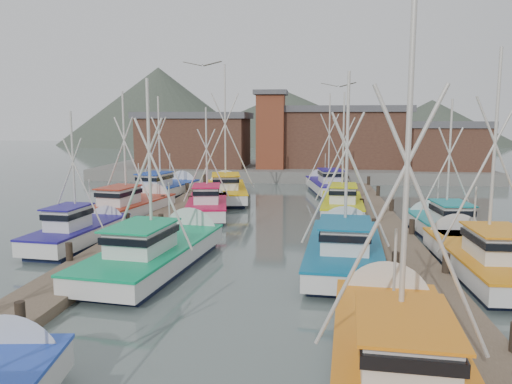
# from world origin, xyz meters

# --- Properties ---
(ground) EXTENTS (260.00, 260.00, 0.00)m
(ground) POSITION_xyz_m (0.00, 0.00, 0.00)
(ground) COLOR #475653
(ground) RESTS_ON ground
(dock_left) EXTENTS (2.30, 46.00, 1.50)m
(dock_left) POSITION_xyz_m (-7.00, 4.04, 0.21)
(dock_left) COLOR #4F3F30
(dock_left) RESTS_ON ground
(dock_right) EXTENTS (2.30, 46.00, 1.50)m
(dock_right) POSITION_xyz_m (7.00, 4.04, 0.21)
(dock_right) COLOR #4F3F30
(dock_right) RESTS_ON ground
(quay) EXTENTS (44.00, 16.00, 1.20)m
(quay) POSITION_xyz_m (0.00, 37.00, 0.60)
(quay) COLOR slate
(quay) RESTS_ON ground
(shed_left) EXTENTS (12.72, 8.48, 6.20)m
(shed_left) POSITION_xyz_m (-11.00, 35.00, 4.34)
(shed_left) COLOR brown
(shed_left) RESTS_ON quay
(shed_center) EXTENTS (14.84, 9.54, 6.90)m
(shed_center) POSITION_xyz_m (6.00, 37.00, 4.69)
(shed_center) COLOR brown
(shed_center) RESTS_ON quay
(shed_right) EXTENTS (8.48, 6.36, 5.20)m
(shed_right) POSITION_xyz_m (17.00, 34.00, 3.84)
(shed_right) COLOR brown
(shed_right) RESTS_ON quay
(lookout_tower) EXTENTS (3.60, 3.60, 8.50)m
(lookout_tower) POSITION_xyz_m (-2.00, 33.00, 5.55)
(lookout_tower) COLOR brown
(lookout_tower) RESTS_ON quay
(distant_hills) EXTENTS (175.00, 140.00, 42.00)m
(distant_hills) POSITION_xyz_m (-12.76, 122.59, 0.00)
(distant_hills) COLOR #495345
(distant_hills) RESTS_ON ground
(boat_1) EXTENTS (4.08, 10.19, 10.09)m
(boat_1) POSITION_xyz_m (4.75, -9.85, 0.68)
(boat_1) COLOR black
(boat_1) RESTS_ON ground
(boat_4) EXTENTS (4.48, 10.55, 9.20)m
(boat_4) POSITION_xyz_m (-4.18, -1.07, 0.68)
(boat_4) COLOR black
(boat_4) RESTS_ON ground
(boat_5) EXTENTS (3.89, 10.33, 9.52)m
(boat_5) POSITION_xyz_m (4.10, 0.39, 0.68)
(boat_5) COLOR black
(boat_5) RESTS_ON ground
(boat_6) EXTENTS (3.10, 7.90, 7.53)m
(boat_6) POSITION_xyz_m (-9.44, 2.37, 0.68)
(boat_6) COLOR black
(boat_6) RESTS_ON ground
(boat_7) EXTENTS (4.15, 9.59, 10.23)m
(boat_7) POSITION_xyz_m (9.83, -0.47, 0.69)
(boat_7) COLOR black
(boat_7) RESTS_ON ground
(boat_8) EXTENTS (3.89, 8.69, 8.04)m
(boat_8) POSITION_xyz_m (-4.59, 11.24, 0.68)
(boat_8) COLOR black
(boat_8) RESTS_ON ground
(boat_9) EXTENTS (3.65, 8.95, 9.11)m
(boat_9) POSITION_xyz_m (4.67, 12.57, 0.68)
(boat_9) COLOR black
(boat_9) RESTS_ON ground
(boat_10) EXTENTS (4.37, 9.50, 9.17)m
(boat_10) POSITION_xyz_m (-9.55, 10.02, 0.68)
(boat_10) COLOR black
(boat_10) RESTS_ON ground
(boat_11) EXTENTS (3.33, 8.24, 8.27)m
(boat_11) POSITION_xyz_m (9.75, 5.76, 0.68)
(boat_11) COLOR black
(boat_11) RESTS_ON ground
(boat_12) EXTENTS (4.92, 10.55, 11.84)m
(boat_12) POSITION_xyz_m (-4.57, 18.45, 0.69)
(boat_12) COLOR black
(boat_12) RESTS_ON ground
(boat_13) EXTENTS (4.12, 9.32, 9.60)m
(boat_13) POSITION_xyz_m (3.95, 23.18, 0.68)
(boat_13) COLOR black
(boat_13) RESTS_ON ground
(boat_14) EXTENTS (4.71, 10.03, 9.33)m
(boat_14) POSITION_xyz_m (-9.88, 18.73, 0.68)
(boat_14) COLOR black
(boat_14) RESTS_ON ground
(gull_near) EXTENTS (1.55, 0.62, 0.24)m
(gull_near) POSITION_xyz_m (-1.78, -2.60, 8.68)
(gull_near) COLOR gray
(gull_near) RESTS_ON ground
(gull_far) EXTENTS (1.53, 0.66, 0.24)m
(gull_far) POSITION_xyz_m (3.64, 0.25, 8.03)
(gull_far) COLOR gray
(gull_far) RESTS_ON ground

